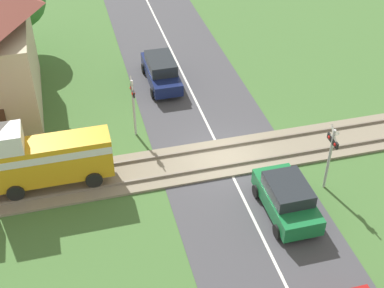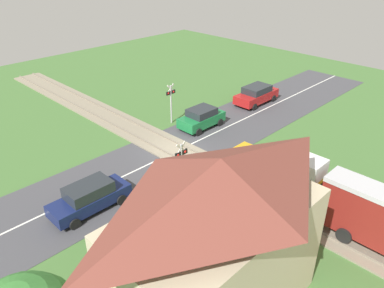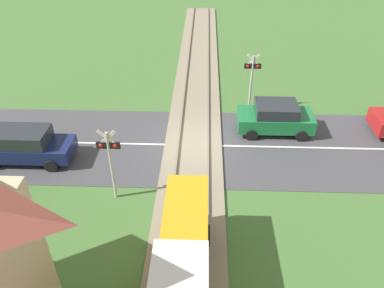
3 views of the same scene
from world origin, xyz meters
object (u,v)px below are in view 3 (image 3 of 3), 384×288
object	(u,v)px
crossing_signal_east_approach	(110,156)
crossing_signal_west_approach	(252,75)
car_far_side	(24,145)
car_near_crossing	(275,117)

from	to	relation	value
crossing_signal_east_approach	crossing_signal_west_approach	bearing A→B (deg)	-128.95
car_far_side	crossing_signal_east_approach	size ratio (longest dim) A/B	1.34
car_far_side	crossing_signal_east_approach	xyz separation A→B (m)	(-4.62, 2.33, 1.26)
car_near_crossing	crossing_signal_west_approach	xyz separation A→B (m)	(1.07, -2.33, 1.26)
car_near_crossing	crossing_signal_west_approach	bearing A→B (deg)	-65.22
car_far_side	crossing_signal_east_approach	distance (m)	5.32
car_near_crossing	car_far_side	size ratio (longest dim) A/B	0.86
crossing_signal_east_approach	car_far_side	bearing A→B (deg)	-26.73
crossing_signal_west_approach	car_near_crossing	bearing A→B (deg)	114.78
car_near_crossing	crossing_signal_east_approach	world-z (taller)	crossing_signal_east_approach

